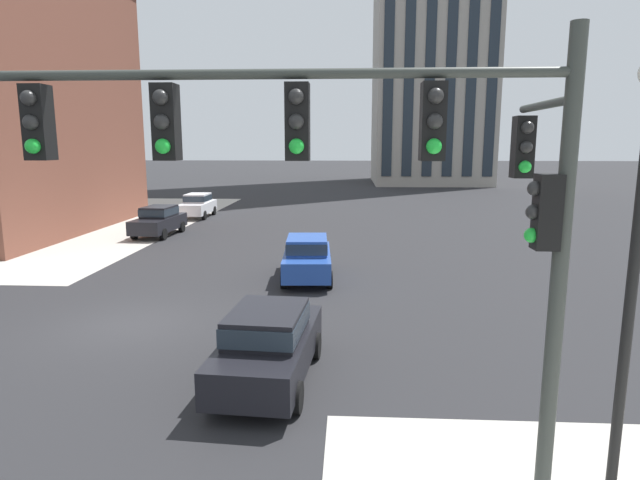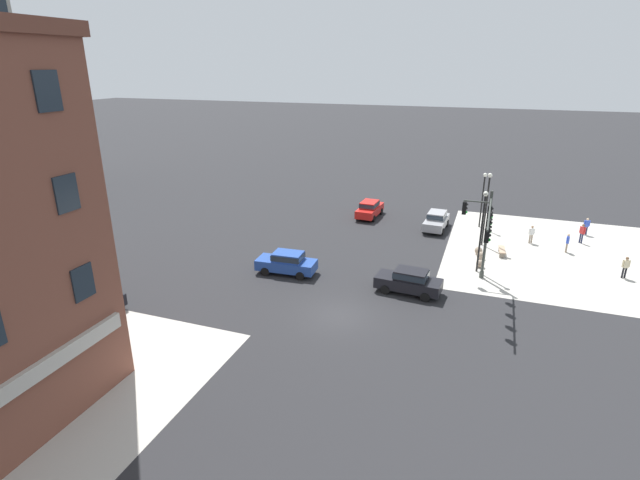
# 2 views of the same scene
# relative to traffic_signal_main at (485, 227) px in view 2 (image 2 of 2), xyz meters

# --- Properties ---
(ground_plane) EXTENTS (320.00, 320.00, 0.00)m
(ground_plane) POSITION_rel_traffic_signal_main_xyz_m (-7.07, 7.93, -4.51)
(ground_plane) COLOR #262628
(sidewalk_corner_slab) EXTENTS (20.00, 19.00, 0.02)m
(sidewalk_corner_slab) POSITION_rel_traffic_signal_main_xyz_m (8.93, -6.57, -4.51)
(sidewalk_corner_slab) COLOR #B7B2A8
(sidewalk_corner_slab) RESTS_ON ground
(traffic_signal_main) EXTENTS (7.44, 2.09, 6.52)m
(traffic_signal_main) POSITION_rel_traffic_signal_main_xyz_m (0.00, 0.00, 0.00)
(traffic_signal_main) COLOR #383D38
(traffic_signal_main) RESTS_ON ground
(bollard_sphere_curb_a) EXTENTS (0.62, 0.62, 0.62)m
(bollard_sphere_curb_a) POSITION_rel_traffic_signal_main_xyz_m (3.81, 0.04, -4.20)
(bollard_sphere_curb_a) COLOR gray
(bollard_sphere_curb_a) RESTS_ON ground
(bollard_sphere_curb_b) EXTENTS (0.62, 0.62, 0.62)m
(bollard_sphere_curb_b) POSITION_rel_traffic_signal_main_xyz_m (5.54, 0.08, -4.20)
(bollard_sphere_curb_b) COLOR gray
(bollard_sphere_curb_b) RESTS_ON ground
(bollard_sphere_curb_c) EXTENTS (0.62, 0.62, 0.62)m
(bollard_sphere_curb_c) POSITION_rel_traffic_signal_main_xyz_m (6.62, 0.29, -4.20)
(bollard_sphere_curb_c) COLOR gray
(bollard_sphere_curb_c) RESTS_ON ground
(bench_near_signal) EXTENTS (1.82, 0.58, 0.49)m
(bench_near_signal) POSITION_rel_traffic_signal_main_xyz_m (7.18, -1.50, -4.18)
(bench_near_signal) COLOR tan
(bench_near_signal) RESTS_ON ground
(pedestrian_near_bench) EXTENTS (0.32, 0.51, 1.60)m
(pedestrian_near_bench) POSITION_rel_traffic_signal_main_xyz_m (10.87, -3.83, -3.60)
(pedestrian_near_bench) COLOR gray
(pedestrian_near_bench) RESTS_ON ground
(pedestrian_at_curb) EXTENTS (0.28, 0.54, 1.61)m
(pedestrian_at_curb) POSITION_rel_traffic_signal_main_xyz_m (14.90, -8.61, -3.59)
(pedestrian_at_curb) COLOR #232847
(pedestrian_at_curb) RESTS_ON ground
(pedestrian_walking_east) EXTENTS (0.55, 0.22, 1.62)m
(pedestrian_walking_east) POSITION_rel_traffic_signal_main_xyz_m (9.56, -6.51, -3.58)
(pedestrian_walking_east) COLOR gray
(pedestrian_walking_east) RESTS_ON ground
(pedestrian_with_bag) EXTENTS (0.27, 0.54, 1.66)m
(pedestrian_with_bag) POSITION_rel_traffic_signal_main_xyz_m (5.35, -9.89, -3.56)
(pedestrian_with_bag) COLOR black
(pedestrian_with_bag) RESTS_ON ground
(pedestrian_by_lamp) EXTENTS (0.40, 0.43, 1.74)m
(pedestrian_by_lamp) POSITION_rel_traffic_signal_main_xyz_m (12.40, -7.94, -3.50)
(pedestrian_by_lamp) COLOR #232847
(pedestrian_by_lamp) RESTS_ON ground
(street_lamp_corner_near) EXTENTS (0.36, 0.36, 6.19)m
(street_lamp_corner_near) POSITION_rel_traffic_signal_main_xyz_m (2.93, 0.23, -0.69)
(street_lamp_corner_near) COLOR black
(street_lamp_corner_near) RESTS_ON ground
(street_lamp_mid_sidewalk) EXTENTS (0.36, 0.36, 6.29)m
(street_lamp_mid_sidewalk) POSITION_rel_traffic_signal_main_xyz_m (8.95, 0.13, -0.64)
(street_lamp_mid_sidewalk) COLOR black
(street_lamp_mid_sidewalk) RESTS_ON ground
(street_lamp_corner_far) EXTENTS (0.36, 0.36, 5.24)m
(street_lamp_corner_far) POSITION_rel_traffic_signal_main_xyz_m (14.01, 0.58, -1.21)
(street_lamp_corner_far) COLOR black
(street_lamp_corner_far) RESTS_ON ground
(car_main_northbound_near) EXTENTS (4.48, 2.05, 1.68)m
(car_main_northbound_near) POSITION_rel_traffic_signal_main_xyz_m (13.46, 11.26, -3.59)
(car_main_northbound_near) COLOR red
(car_main_northbound_near) RESTS_ON ground
(car_main_southbound_near) EXTENTS (2.09, 4.50, 1.68)m
(car_main_southbound_near) POSITION_rel_traffic_signal_main_xyz_m (-2.30, 13.48, -3.59)
(car_main_southbound_near) COLOR #23479E
(car_main_southbound_near) RESTS_ON ground
(car_cross_eastbound) EXTENTS (4.49, 2.07, 1.68)m
(car_cross_eastbound) POSITION_rel_traffic_signal_main_xyz_m (11.90, 4.41, -3.59)
(car_cross_eastbound) COLOR #99999E
(car_cross_eastbound) RESTS_ON ground
(car_cross_westbound) EXTENTS (2.08, 4.49, 1.68)m
(car_cross_westbound) POSITION_rel_traffic_signal_main_xyz_m (-11.59, 23.08, -3.59)
(car_cross_westbound) COLOR black
(car_cross_westbound) RESTS_ON ground
(car_parked_curb) EXTENTS (2.14, 4.52, 1.68)m
(car_parked_curb) POSITION_rel_traffic_signal_main_xyz_m (-2.42, 4.40, -3.59)
(car_parked_curb) COLOR black
(car_parked_curb) RESTS_ON ground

